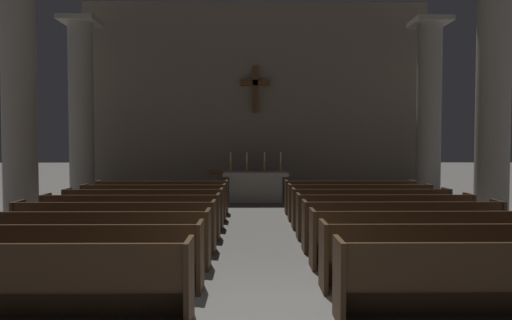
{
  "coord_description": "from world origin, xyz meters",
  "views": [
    {
      "loc": [
        -0.14,
        -5.09,
        2.03
      ],
      "look_at": [
        0.0,
        9.24,
        1.47
      ],
      "focal_mm": 32.13,
      "sensor_mm": 36.0,
      "label": 1
    }
  ],
  "objects_px": {
    "pew_right_row_1": "(499,281)",
    "pew_left_row_8": "(163,197)",
    "candlestick_outer_left": "(231,166)",
    "candlestick_inner_right": "(264,166)",
    "pew_left_row_4": "(116,226)",
    "column_left_second": "(19,104)",
    "pew_right_row_8": "(350,197)",
    "candlestick_inner_left": "(247,166)",
    "candlestick_outer_right": "(281,166)",
    "pew_right_row_2": "(455,256)",
    "pew_right_row_4": "(402,226)",
    "pew_left_row_1": "(27,282)",
    "pew_right_row_3": "(424,239)",
    "column_left_third": "(81,114)",
    "pew_left_row_3": "(95,239)",
    "pew_right_row_6": "(370,208)",
    "pew_left_row_6": "(144,209)",
    "column_right_third": "(429,114)",
    "pew_left_row_2": "(67,257)",
    "lectern": "(216,189)",
    "pew_right_row_7": "(359,202)",
    "column_right_second": "(493,104)",
    "pew_left_row_5": "(132,217)",
    "pew_right_row_5": "(384,216)",
    "pew_left_row_7": "(154,202)",
    "altar": "(256,186)"
  },
  "relations": [
    {
      "from": "pew_right_row_1",
      "to": "pew_left_row_8",
      "type": "bearing_deg",
      "value": 124.08
    },
    {
      "from": "candlestick_outer_left",
      "to": "candlestick_inner_right",
      "type": "relative_size",
      "value": 1.0
    },
    {
      "from": "pew_left_row_4",
      "to": "column_left_second",
      "type": "distance_m",
      "value": 4.84
    },
    {
      "from": "pew_right_row_8",
      "to": "candlestick_inner_left",
      "type": "bearing_deg",
      "value": 138.01
    },
    {
      "from": "candlestick_inner_left",
      "to": "candlestick_outer_right",
      "type": "relative_size",
      "value": 1.0
    },
    {
      "from": "pew_right_row_2",
      "to": "pew_right_row_4",
      "type": "relative_size",
      "value": 1.0
    },
    {
      "from": "pew_left_row_1",
      "to": "pew_right_row_3",
      "type": "distance_m",
      "value": 5.73
    },
    {
      "from": "candlestick_outer_left",
      "to": "candlestick_inner_left",
      "type": "bearing_deg",
      "value": 0.0
    },
    {
      "from": "column_left_second",
      "to": "column_left_third",
      "type": "height_order",
      "value": "same"
    },
    {
      "from": "pew_left_row_3",
      "to": "pew_right_row_6",
      "type": "distance_m",
      "value": 6.25
    },
    {
      "from": "pew_left_row_6",
      "to": "column_right_third",
      "type": "relative_size",
      "value": 0.6
    },
    {
      "from": "pew_left_row_2",
      "to": "pew_left_row_8",
      "type": "height_order",
      "value": "same"
    },
    {
      "from": "pew_left_row_1",
      "to": "pew_left_row_6",
      "type": "bearing_deg",
      "value": 90.0
    },
    {
      "from": "pew_right_row_2",
      "to": "lectern",
      "type": "height_order",
      "value": "lectern"
    },
    {
      "from": "pew_right_row_6",
      "to": "pew_right_row_7",
      "type": "height_order",
      "value": "same"
    },
    {
      "from": "pew_right_row_4",
      "to": "column_right_second",
      "type": "distance_m",
      "value": 4.84
    },
    {
      "from": "pew_right_row_2",
      "to": "pew_right_row_3",
      "type": "relative_size",
      "value": 1.0
    },
    {
      "from": "pew_left_row_5",
      "to": "pew_right_row_4",
      "type": "xyz_separation_m",
      "value": [
        5.28,
        -1.12,
        0.0
      ]
    },
    {
      "from": "pew_left_row_6",
      "to": "column_left_second",
      "type": "xyz_separation_m",
      "value": [
        -3.11,
        0.52,
        2.48
      ]
    },
    {
      "from": "pew_right_row_1",
      "to": "pew_right_row_3",
      "type": "xyz_separation_m",
      "value": [
        0.0,
        2.23,
        0.0
      ]
    },
    {
      "from": "pew_left_row_6",
      "to": "candlestick_outer_right",
      "type": "relative_size",
      "value": 5.4
    },
    {
      "from": "pew_right_row_5",
      "to": "pew_right_row_7",
      "type": "relative_size",
      "value": 1.0
    },
    {
      "from": "pew_right_row_2",
      "to": "pew_right_row_6",
      "type": "relative_size",
      "value": 1.0
    },
    {
      "from": "lectern",
      "to": "pew_left_row_5",
      "type": "bearing_deg",
      "value": -105.95
    },
    {
      "from": "pew_left_row_2",
      "to": "pew_left_row_4",
      "type": "relative_size",
      "value": 1.0
    },
    {
      "from": "candlestick_outer_right",
      "to": "pew_left_row_8",
      "type": "bearing_deg",
      "value": -142.83
    },
    {
      "from": "pew_left_row_3",
      "to": "column_right_second",
      "type": "bearing_deg",
      "value": 24.74
    },
    {
      "from": "pew_right_row_6",
      "to": "candlestick_outer_left",
      "type": "relative_size",
      "value": 5.4
    },
    {
      "from": "column_left_third",
      "to": "column_right_third",
      "type": "relative_size",
      "value": 1.0
    },
    {
      "from": "pew_left_row_7",
      "to": "pew_right_row_8",
      "type": "xyz_separation_m",
      "value": [
        5.28,
        1.12,
        0.0
      ]
    },
    {
      "from": "pew_left_row_6",
      "to": "pew_right_row_8",
      "type": "height_order",
      "value": "same"
    },
    {
      "from": "pew_left_row_5",
      "to": "altar",
      "type": "xyz_separation_m",
      "value": [
        2.64,
        5.99,
        0.06
      ]
    },
    {
      "from": "pew_right_row_2",
      "to": "pew_right_row_8",
      "type": "distance_m",
      "value": 6.69
    },
    {
      "from": "column_right_second",
      "to": "column_left_third",
      "type": "relative_size",
      "value": 1.0
    },
    {
      "from": "pew_left_row_1",
      "to": "pew_right_row_8",
      "type": "bearing_deg",
      "value": 55.92
    },
    {
      "from": "pew_left_row_2",
      "to": "pew_left_row_3",
      "type": "bearing_deg",
      "value": 90.0
    },
    {
      "from": "pew_left_row_5",
      "to": "pew_left_row_8",
      "type": "distance_m",
      "value": 3.35
    },
    {
      "from": "pew_left_row_4",
      "to": "pew_left_row_5",
      "type": "bearing_deg",
      "value": 90.0
    },
    {
      "from": "pew_right_row_3",
      "to": "column_left_third",
      "type": "relative_size",
      "value": 0.6
    },
    {
      "from": "candlestick_outer_left",
      "to": "lectern",
      "type": "distance_m",
      "value": 1.44
    },
    {
      "from": "pew_left_row_1",
      "to": "column_left_second",
      "type": "bearing_deg",
      "value": 117.05
    },
    {
      "from": "pew_left_row_5",
      "to": "pew_right_row_3",
      "type": "height_order",
      "value": "same"
    },
    {
      "from": "column_left_second",
      "to": "column_right_second",
      "type": "xyz_separation_m",
      "value": [
        11.51,
        0.0,
        0.0
      ]
    },
    {
      "from": "pew_right_row_8",
      "to": "lectern",
      "type": "height_order",
      "value": "lectern"
    },
    {
      "from": "pew_right_row_5",
      "to": "lectern",
      "type": "xyz_separation_m",
      "value": [
        -3.91,
        4.79,
        0.07
      ]
    },
    {
      "from": "pew_left_row_3",
      "to": "pew_left_row_5",
      "type": "xyz_separation_m",
      "value": [
        0.0,
        2.23,
        0.0
      ]
    },
    {
      "from": "column_left_second",
      "to": "lectern",
      "type": "bearing_deg",
      "value": 35.13
    },
    {
      "from": "pew_left_row_5",
      "to": "pew_right_row_8",
      "type": "relative_size",
      "value": 1.0
    },
    {
      "from": "pew_left_row_1",
      "to": "column_left_second",
      "type": "xyz_separation_m",
      "value": [
        -3.11,
        6.1,
        2.48
      ]
    },
    {
      "from": "pew_left_row_2",
      "to": "pew_left_row_3",
      "type": "height_order",
      "value": "same"
    }
  ]
}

